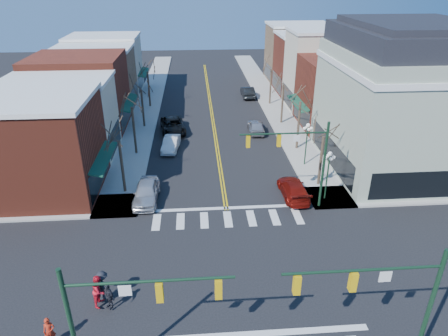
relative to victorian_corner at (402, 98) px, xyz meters
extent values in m
plane|color=black|center=(-16.50, -14.50, -6.66)|extent=(160.00, 160.00, 0.00)
cube|color=#9E9B93|center=(-25.25, 5.50, -6.58)|extent=(3.50, 70.00, 0.15)
cube|color=#9E9B93|center=(-7.75, 5.50, -6.58)|extent=(3.50, 70.00, 0.15)
cube|color=maroon|center=(-32.00, -2.75, -2.66)|extent=(10.00, 8.50, 8.00)
cube|color=beige|center=(-32.00, 5.00, -2.91)|extent=(10.00, 7.00, 7.50)
cube|color=maroon|center=(-32.00, 13.00, -2.41)|extent=(10.00, 9.00, 8.50)
cube|color=#927050|center=(-32.00, 21.25, -2.76)|extent=(10.00, 7.50, 7.80)
cube|color=beige|center=(-32.00, 29.00, -2.56)|extent=(10.00, 8.00, 8.20)
cube|color=maroon|center=(-1.00, 11.25, -2.66)|extent=(10.00, 8.50, 8.00)
cube|color=beige|center=(-1.00, 19.00, -1.66)|extent=(10.00, 7.00, 10.00)
cube|color=maroon|center=(-1.00, 26.50, -2.41)|extent=(10.00, 8.00, 8.50)
cube|color=#927050|center=(-1.00, 34.50, -2.16)|extent=(10.00, 8.00, 9.00)
cube|color=#9FAB94|center=(0.00, 0.00, -1.16)|extent=(12.00, 14.00, 11.00)
cube|color=white|center=(0.00, 0.00, 2.94)|extent=(12.25, 14.25, 0.50)
cube|color=black|center=(0.00, 0.00, 5.24)|extent=(11.40, 13.40, 1.80)
cube|color=black|center=(0.00, 0.00, 6.34)|extent=(9.80, 11.80, 0.60)
cylinder|color=#14331E|center=(-20.65, -21.90, -0.26)|extent=(6.50, 0.12, 0.12)
cube|color=gold|center=(-20.33, -21.90, -0.81)|extent=(0.28, 0.28, 0.90)
cube|color=gold|center=(-18.05, -21.90, -0.81)|extent=(0.28, 0.28, 0.90)
cylinder|color=#14331E|center=(-9.10, -21.90, -3.06)|extent=(0.20, 0.20, 7.20)
cylinder|color=#14331E|center=(-12.35, -21.90, -0.26)|extent=(6.50, 0.12, 0.12)
cube|color=gold|center=(-12.68, -21.90, -0.81)|extent=(0.28, 0.28, 0.90)
cube|color=gold|center=(-14.95, -21.90, -0.81)|extent=(0.28, 0.28, 0.90)
cylinder|color=#14331E|center=(-9.10, -7.10, -3.06)|extent=(0.20, 0.20, 7.20)
cylinder|color=#14331E|center=(-12.35, -7.10, -0.26)|extent=(6.50, 0.12, 0.12)
cube|color=gold|center=(-12.68, -7.10, -0.81)|extent=(0.28, 0.28, 0.90)
cube|color=gold|center=(-14.95, -7.10, -0.81)|extent=(0.28, 0.28, 0.90)
cylinder|color=#14331E|center=(-8.30, -6.00, -4.66)|extent=(0.12, 0.12, 4.00)
sphere|color=white|center=(-8.30, -6.00, -2.51)|extent=(0.36, 0.36, 0.36)
cylinder|color=#14331E|center=(-8.30, 0.50, -4.66)|extent=(0.12, 0.12, 4.00)
sphere|color=white|center=(-8.30, 0.50, -2.51)|extent=(0.36, 0.36, 0.36)
cylinder|color=#382B21|center=(-24.90, -3.50, -4.28)|extent=(0.24, 0.24, 4.76)
cylinder|color=#382B21|center=(-24.90, 4.50, -4.14)|extent=(0.24, 0.24, 5.04)
cylinder|color=#382B21|center=(-24.90, 12.50, -4.38)|extent=(0.24, 0.24, 4.55)
cylinder|color=#382B21|center=(-24.90, 20.50, -4.21)|extent=(0.24, 0.24, 4.90)
cylinder|color=#382B21|center=(-8.10, -3.50, -4.35)|extent=(0.24, 0.24, 4.62)
cylinder|color=#382B21|center=(-8.10, 4.50, -4.07)|extent=(0.24, 0.24, 5.18)
cylinder|color=#382B21|center=(-8.10, 12.50, -4.24)|extent=(0.24, 0.24, 4.83)
cylinder|color=#382B21|center=(-8.10, 20.50, -4.17)|extent=(0.24, 0.24, 4.97)
imported|color=silver|center=(-22.90, -5.06, -5.85)|extent=(2.05, 4.81, 1.62)
imported|color=silver|center=(-21.36, 5.31, -5.96)|extent=(1.98, 4.37, 1.39)
imported|color=black|center=(-21.36, 10.54, -5.86)|extent=(3.35, 6.01, 1.59)
imported|color=maroon|center=(-10.76, -5.27, -5.95)|extent=(2.10, 4.90, 1.41)
imported|color=#AEAEB3|center=(-11.70, 9.73, -5.90)|extent=(1.92, 4.48, 1.51)
imported|color=black|center=(-10.76, 24.33, -5.87)|extent=(1.76, 4.83, 1.58)
imported|color=#AE2512|center=(-26.30, -18.94, -5.73)|extent=(0.62, 0.46, 1.55)
imported|color=red|center=(-24.34, -16.47, -5.53)|extent=(0.93, 1.09, 1.96)
imported|color=black|center=(-23.80, -16.78, -5.70)|extent=(0.96, 0.93, 1.61)
imported|color=black|center=(-24.24, -16.04, -5.58)|extent=(1.26, 1.37, 1.85)
camera|label=1|loc=(-18.73, -33.72, 10.26)|focal=32.00mm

